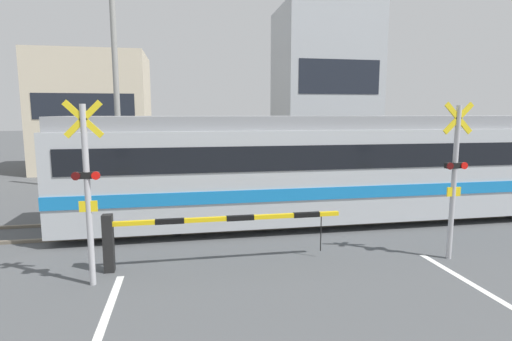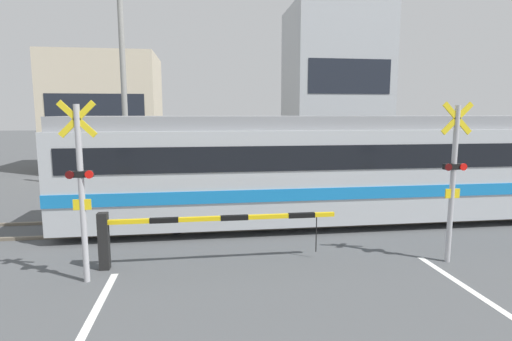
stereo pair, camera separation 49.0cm
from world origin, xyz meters
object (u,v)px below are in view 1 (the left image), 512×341
object	(u,v)px
crossing_signal_right	(454,174)
commuter_train	(347,164)
crossing_barrier_far	(297,178)
pedestrian	(243,165)
crossing_signal_left	(87,185)
crossing_barrier_near	(179,229)

from	to	relation	value
crossing_signal_right	commuter_train	bearing A→B (deg)	104.10
crossing_barrier_far	pedestrian	xyz separation A→B (m)	(-1.61, 2.75, 0.19)
crossing_signal_left	crossing_barrier_near	bearing A→B (deg)	20.38
crossing_barrier_far	crossing_signal_left	distance (m)	8.82
crossing_barrier_near	crossing_signal_right	bearing A→B (deg)	-5.80
commuter_train	crossing_signal_right	world-z (taller)	crossing_signal_right
commuter_train	crossing_signal_left	distance (m)	7.48
crossing_barrier_near	crossing_barrier_far	size ratio (longest dim) A/B	1.00
crossing_signal_right	crossing_barrier_far	bearing A→B (deg)	103.83
crossing_signal_right	pedestrian	xyz separation A→B (m)	(-3.21, 9.26, -0.89)
commuter_train	crossing_barrier_near	xyz separation A→B (m)	(-4.95, -3.00, -0.86)
crossing_barrier_far	pedestrian	distance (m)	3.19
crossing_barrier_far	crossing_signal_right	bearing A→B (deg)	-76.17
pedestrian	crossing_barrier_far	bearing A→B (deg)	-59.75
crossing_signal_right	pedestrian	world-z (taller)	crossing_signal_right
crossing_signal_left	crossing_signal_right	size ratio (longest dim) A/B	1.00
crossing_barrier_far	crossing_signal_left	bearing A→B (deg)	-132.02
commuter_train	pedestrian	world-z (taller)	commuter_train
commuter_train	crossing_signal_right	bearing A→B (deg)	-75.90
crossing_barrier_far	pedestrian	size ratio (longest dim) A/B	2.88
crossing_barrier_near	commuter_train	bearing A→B (deg)	31.24
crossing_barrier_far	crossing_signal_left	size ratio (longest dim) A/B	1.45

